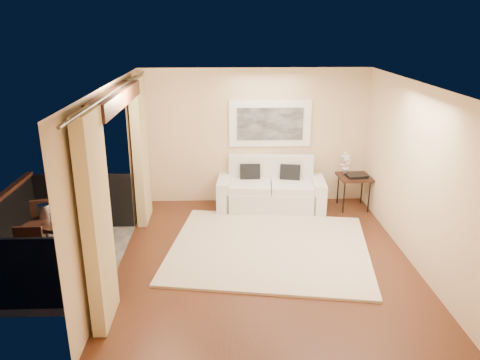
{
  "coord_description": "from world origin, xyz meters",
  "views": [
    {
      "loc": [
        -0.63,
        -6.59,
        3.54
      ],
      "look_at": [
        -0.36,
        0.71,
        1.05
      ],
      "focal_mm": 35.0,
      "sensor_mm": 36.0,
      "label": 1
    }
  ],
  "objects_px": {
    "sofa": "(271,190)",
    "balcony_chair_far": "(48,222)",
    "bistro_table": "(57,225)",
    "ice_bucket": "(44,211)",
    "balcony_chair_near": "(28,255)",
    "side_table": "(354,179)",
    "orchid": "(346,163)"
  },
  "relations": [
    {
      "from": "balcony_chair_far",
      "to": "balcony_chair_near",
      "type": "height_order",
      "value": "balcony_chair_far"
    },
    {
      "from": "orchid",
      "to": "balcony_chair_far",
      "type": "distance_m",
      "value": 5.52
    },
    {
      "from": "sofa",
      "to": "ice_bucket",
      "type": "bearing_deg",
      "value": -142.83
    },
    {
      "from": "side_table",
      "to": "bistro_table",
      "type": "distance_m",
      "value": 5.49
    },
    {
      "from": "sofa",
      "to": "balcony_chair_far",
      "type": "height_order",
      "value": "sofa"
    },
    {
      "from": "sofa",
      "to": "bistro_table",
      "type": "bearing_deg",
      "value": -140.36
    },
    {
      "from": "sofa",
      "to": "bistro_table",
      "type": "height_order",
      "value": "sofa"
    },
    {
      "from": "sofa",
      "to": "side_table",
      "type": "bearing_deg",
      "value": 1.24
    },
    {
      "from": "balcony_chair_far",
      "to": "balcony_chair_near",
      "type": "bearing_deg",
      "value": 78.83
    },
    {
      "from": "bistro_table",
      "to": "sofa",
      "type": "bearing_deg",
      "value": 35.07
    },
    {
      "from": "bistro_table",
      "to": "balcony_chair_near",
      "type": "distance_m",
      "value": 0.6
    },
    {
      "from": "balcony_chair_near",
      "to": "ice_bucket",
      "type": "height_order",
      "value": "ice_bucket"
    },
    {
      "from": "balcony_chair_near",
      "to": "ice_bucket",
      "type": "relative_size",
      "value": 4.46
    },
    {
      "from": "ice_bucket",
      "to": "balcony_chair_near",
      "type": "bearing_deg",
      "value": -95.61
    },
    {
      "from": "ice_bucket",
      "to": "orchid",
      "type": "bearing_deg",
      "value": 24.87
    },
    {
      "from": "bistro_table",
      "to": "balcony_chair_near",
      "type": "xyz_separation_m",
      "value": [
        -0.25,
        -0.5,
        -0.22
      ]
    },
    {
      "from": "sofa",
      "to": "side_table",
      "type": "xyz_separation_m",
      "value": [
        1.63,
        -0.09,
        0.26
      ]
    },
    {
      "from": "orchid",
      "to": "balcony_chair_far",
      "type": "bearing_deg",
      "value": -159.05
    },
    {
      "from": "bistro_table",
      "to": "ice_bucket",
      "type": "xyz_separation_m",
      "value": [
        -0.19,
        0.09,
        0.18
      ]
    },
    {
      "from": "sofa",
      "to": "balcony_chair_near",
      "type": "distance_m",
      "value": 4.61
    },
    {
      "from": "balcony_chair_near",
      "to": "sofa",
      "type": "bearing_deg",
      "value": 37.24
    },
    {
      "from": "side_table",
      "to": "bistro_table",
      "type": "bearing_deg",
      "value": -155.57
    },
    {
      "from": "bistro_table",
      "to": "side_table",
      "type": "bearing_deg",
      "value": 24.43
    },
    {
      "from": "ice_bucket",
      "to": "side_table",
      "type": "bearing_deg",
      "value": 22.8
    },
    {
      "from": "side_table",
      "to": "orchid",
      "type": "distance_m",
      "value": 0.35
    },
    {
      "from": "sofa",
      "to": "bistro_table",
      "type": "xyz_separation_m",
      "value": [
        -3.37,
        -2.36,
        0.38
      ]
    },
    {
      "from": "sofa",
      "to": "ice_bucket",
      "type": "relative_size",
      "value": 10.74
    },
    {
      "from": "sofa",
      "to": "bistro_table",
      "type": "relative_size",
      "value": 2.48
    },
    {
      "from": "side_table",
      "to": "balcony_chair_far",
      "type": "relative_size",
      "value": 0.68
    },
    {
      "from": "bistro_table",
      "to": "balcony_chair_near",
      "type": "bearing_deg",
      "value": -116.36
    },
    {
      "from": "orchid",
      "to": "balcony_chair_near",
      "type": "bearing_deg",
      "value": -150.15
    },
    {
      "from": "sofa",
      "to": "side_table",
      "type": "distance_m",
      "value": 1.65
    }
  ]
}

